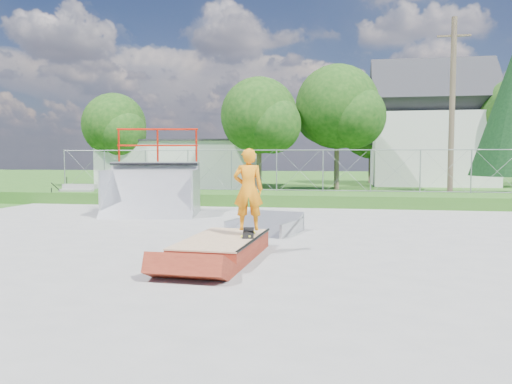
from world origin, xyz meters
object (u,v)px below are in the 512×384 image
at_px(grind_box, 222,248).
at_px(flat_bank_ramp, 265,225).
at_px(skater, 248,193).
at_px(quarter_pipe, 151,172).

height_order(grind_box, flat_bank_ramp, flat_bank_ramp).
xyz_separation_m(flat_bank_ramp, skater, (0.10, -2.87, 1.02)).
distance_m(grind_box, flat_bank_ramp, 3.24).
distance_m(quarter_pipe, flat_bank_ramp, 5.53).
bearing_deg(quarter_pipe, flat_bank_ramp, -46.60).
xyz_separation_m(grind_box, skater, (0.45, 0.35, 1.06)).
bearing_deg(grind_box, flat_bank_ramp, 86.85).
height_order(quarter_pipe, skater, quarter_pipe).
xyz_separation_m(grind_box, quarter_pipe, (-3.97, 6.42, 1.29)).
bearing_deg(flat_bank_ramp, skater, -72.90).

